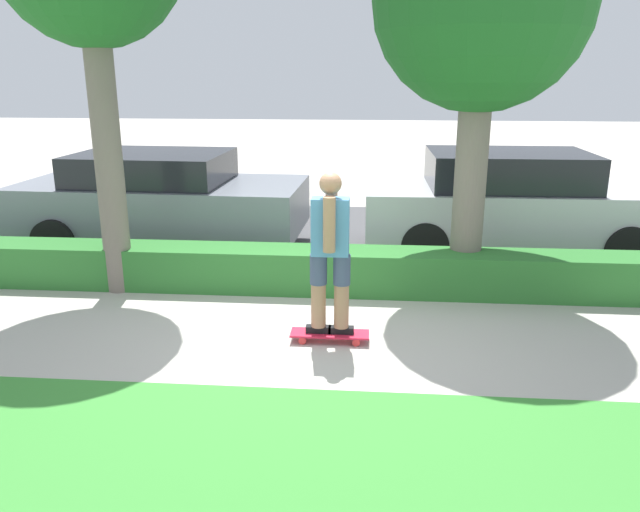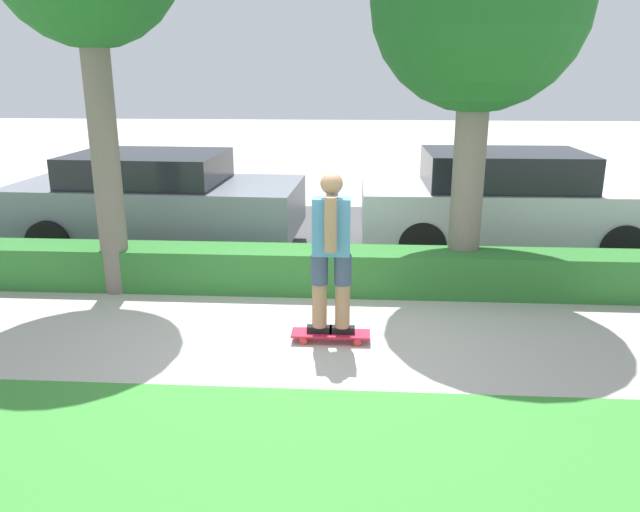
{
  "view_description": "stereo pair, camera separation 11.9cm",
  "coord_description": "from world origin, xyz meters",
  "px_view_note": "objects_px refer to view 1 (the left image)",
  "views": [
    {
      "loc": [
        0.64,
        -5.9,
        2.71
      ],
      "look_at": [
        0.1,
        0.6,
        0.76
      ],
      "focal_mm": 35.0,
      "sensor_mm": 36.0,
      "label": 1
    },
    {
      "loc": [
        0.52,
        -5.91,
        2.71
      ],
      "look_at": [
        0.1,
        0.6,
        0.76
      ],
      "focal_mm": 35.0,
      "sensor_mm": 36.0,
      "label": 2
    }
  ],
  "objects_px": {
    "skateboard": "(330,334)",
    "parked_car_middle": "(513,201)",
    "parked_car_front": "(161,198)",
    "skater_person": "(330,250)",
    "tree_mid": "(482,5)"
  },
  "relations": [
    {
      "from": "skateboard",
      "to": "skater_person",
      "type": "bearing_deg",
      "value": -172.87
    },
    {
      "from": "tree_mid",
      "to": "parked_car_middle",
      "type": "xyz_separation_m",
      "value": [
        0.92,
        1.71,
        -2.6
      ]
    },
    {
      "from": "skater_person",
      "to": "parked_car_front",
      "type": "bearing_deg",
      "value": 130.6
    },
    {
      "from": "skater_person",
      "to": "parked_car_middle",
      "type": "xyz_separation_m",
      "value": [
        2.52,
        3.47,
        -0.17
      ]
    },
    {
      "from": "tree_mid",
      "to": "parked_car_middle",
      "type": "distance_m",
      "value": 3.24
    },
    {
      "from": "skateboard",
      "to": "parked_car_middle",
      "type": "xyz_separation_m",
      "value": [
        2.52,
        3.47,
        0.74
      ]
    },
    {
      "from": "skater_person",
      "to": "parked_car_front",
      "type": "distance_m",
      "value": 4.39
    },
    {
      "from": "parked_car_front",
      "to": "parked_car_middle",
      "type": "height_order",
      "value": "parked_car_middle"
    },
    {
      "from": "tree_mid",
      "to": "parked_car_front",
      "type": "distance_m",
      "value": 5.4
    },
    {
      "from": "skater_person",
      "to": "tree_mid",
      "type": "height_order",
      "value": "tree_mid"
    },
    {
      "from": "skater_person",
      "to": "tree_mid",
      "type": "relative_size",
      "value": 0.35
    },
    {
      "from": "skater_person",
      "to": "parked_car_front",
      "type": "xyz_separation_m",
      "value": [
        -2.86,
        3.33,
        -0.19
      ]
    },
    {
      "from": "tree_mid",
      "to": "parked_car_front",
      "type": "height_order",
      "value": "tree_mid"
    },
    {
      "from": "skateboard",
      "to": "skater_person",
      "type": "relative_size",
      "value": 0.49
    },
    {
      "from": "skateboard",
      "to": "parked_car_middle",
      "type": "height_order",
      "value": "parked_car_middle"
    }
  ]
}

